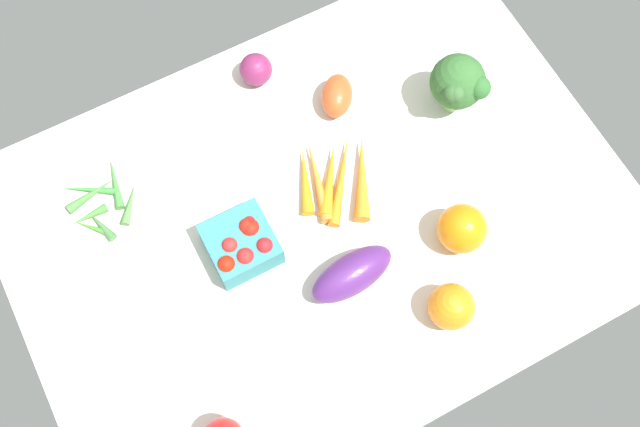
% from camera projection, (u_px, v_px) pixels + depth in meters
% --- Properties ---
extents(tablecloth, '(1.04, 0.76, 0.02)m').
position_uv_depth(tablecloth, '(320.00, 220.00, 1.32)').
color(tablecloth, silver).
rests_on(tablecloth, ground).
extents(berry_basket, '(0.11, 0.11, 0.07)m').
position_uv_depth(berry_basket, '(242.00, 244.00, 1.26)').
color(berry_basket, teal).
rests_on(berry_basket, tablecloth).
extents(red_onion_near_basket, '(0.06, 0.06, 0.06)m').
position_uv_depth(red_onion_near_basket, '(256.00, 70.00, 1.38)').
color(red_onion_near_basket, '#7D2553').
rests_on(red_onion_near_basket, tablecloth).
extents(okra_pile, '(0.13, 0.15, 0.02)m').
position_uv_depth(okra_pile, '(102.00, 202.00, 1.31)').
color(okra_pile, '#45903F').
rests_on(okra_pile, tablecloth).
extents(carrot_bunch, '(0.17, 0.19, 0.03)m').
position_uv_depth(carrot_bunch, '(336.00, 178.00, 1.32)').
color(carrot_bunch, orange).
rests_on(carrot_bunch, tablecloth).
extents(heirloom_tomato_orange, '(0.08, 0.08, 0.08)m').
position_uv_depth(heirloom_tomato_orange, '(451.00, 307.00, 1.21)').
color(heirloom_tomato_orange, orange).
rests_on(heirloom_tomato_orange, tablecloth).
extents(bell_pepper_orange, '(0.09, 0.09, 0.08)m').
position_uv_depth(bell_pepper_orange, '(462.00, 229.00, 1.25)').
color(bell_pepper_orange, orange).
rests_on(bell_pepper_orange, tablecloth).
extents(broccoli_head, '(0.10, 0.10, 0.12)m').
position_uv_depth(broccoli_head, '(458.00, 83.00, 1.32)').
color(broccoli_head, '#93C975').
rests_on(broccoli_head, tablecloth).
extents(roma_tomato, '(0.09, 0.10, 0.06)m').
position_uv_depth(roma_tomato, '(337.00, 96.00, 1.36)').
color(roma_tomato, '#D35124').
rests_on(roma_tomato, tablecloth).
extents(eggplant, '(0.15, 0.08, 0.07)m').
position_uv_depth(eggplant, '(352.00, 274.00, 1.24)').
color(eggplant, '#532570').
rests_on(eggplant, tablecloth).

